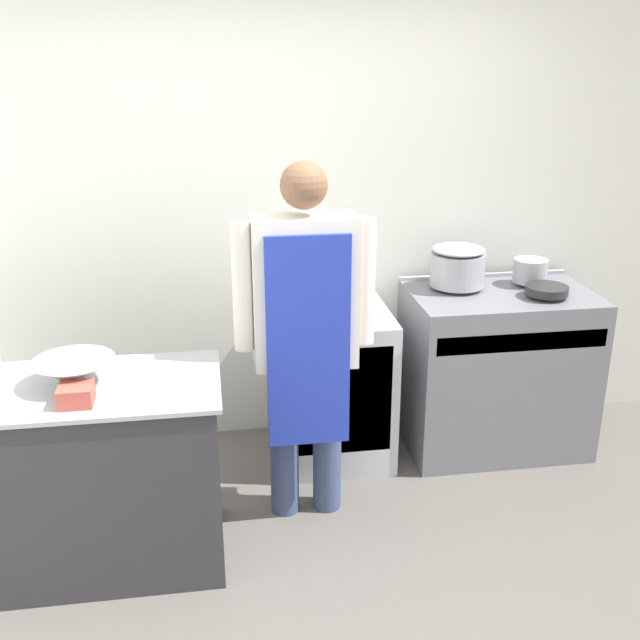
{
  "coord_description": "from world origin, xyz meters",
  "views": [
    {
      "loc": [
        -0.48,
        -2.46,
        2.2
      ],
      "look_at": [
        0.04,
        0.89,
        0.96
      ],
      "focal_mm": 42.0,
      "sensor_mm": 36.0,
      "label": 1
    }
  ],
  "objects": [
    {
      "name": "mixing_bowl",
      "position": [
        -1.06,
        0.52,
        0.92
      ],
      "size": [
        0.34,
        0.34,
        0.11
      ],
      "color": "#9EA0A8",
      "rests_on": "prep_counter"
    },
    {
      "name": "fridge_unit",
      "position": [
        0.16,
        1.27,
        0.43
      ],
      "size": [
        0.62,
        0.63,
        0.85
      ],
      "color": "silver",
      "rests_on": "ground_plane"
    },
    {
      "name": "sauce_pot",
      "position": [
        1.31,
        1.36,
        1.01
      ],
      "size": [
        0.19,
        0.19,
        0.13
      ],
      "color": "#9EA0A8",
      "rests_on": "stove"
    },
    {
      "name": "wall_back",
      "position": [
        0.0,
        1.64,
        1.35
      ],
      "size": [
        8.0,
        0.05,
        2.7
      ],
      "color": "silver",
      "rests_on": "ground_plane"
    },
    {
      "name": "plastic_tub",
      "position": [
        -1.03,
        0.33,
        0.9
      ],
      "size": [
        0.13,
        0.13,
        0.08
      ],
      "color": "#B24C3F",
      "rests_on": "prep_counter"
    },
    {
      "name": "ground_plane",
      "position": [
        0.0,
        0.0,
        0.0
      ],
      "size": [
        14.0,
        14.0,
        0.0
      ],
      "primitive_type": "plane",
      "color": "#5B5651"
    },
    {
      "name": "stove",
      "position": [
        1.1,
        1.24,
        0.46
      ],
      "size": [
        1.01,
        0.64,
        0.95
      ],
      "color": "slate",
      "rests_on": "ground_plane"
    },
    {
      "name": "stock_pot",
      "position": [
        0.88,
        1.36,
        1.06
      ],
      "size": [
        0.3,
        0.3,
        0.23
      ],
      "color": "#9EA0A8",
      "rests_on": "stove"
    },
    {
      "name": "saute_pan",
      "position": [
        1.31,
        1.13,
        0.97
      ],
      "size": [
        0.23,
        0.23,
        0.04
      ],
      "color": "#262628",
      "rests_on": "stove"
    },
    {
      "name": "person_cook",
      "position": [
        -0.06,
        0.74,
        0.99
      ],
      "size": [
        0.65,
        0.24,
        1.74
      ],
      "color": "#38476B",
      "rests_on": "ground_plane"
    },
    {
      "name": "prep_counter",
      "position": [
        -1.03,
        0.5,
        0.43
      ],
      "size": [
        1.15,
        0.63,
        0.86
      ],
      "color": "#2D2D33",
      "rests_on": "ground_plane"
    }
  ]
}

